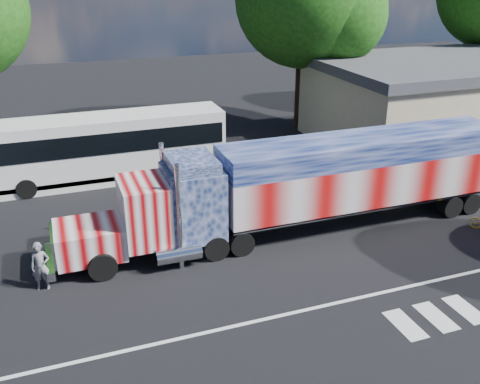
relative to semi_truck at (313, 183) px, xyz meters
name	(u,v)px	position (x,y,z in m)	size (l,w,h in m)	color
ground	(267,267)	(-3.01, -2.29, -2.17)	(100.00, 100.00, 0.00)	black
lane_markings	(358,313)	(-1.30, -6.06, -2.17)	(30.00, 2.67, 0.01)	silver
semi_truck	(313,183)	(0.00, 0.00, 0.00)	(19.79, 3.13, 4.22)	black
coach_bus	(112,147)	(-7.17, 8.98, -0.39)	(11.82, 2.75, 3.44)	white
woman	(40,266)	(-11.04, -0.92, -1.27)	(0.66, 0.43, 1.81)	slate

